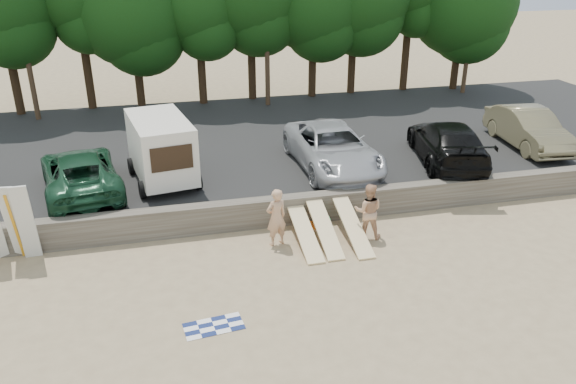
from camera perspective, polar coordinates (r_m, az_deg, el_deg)
name	(u,v)px	position (r m, az deg, el deg)	size (l,w,h in m)	color
ground	(311,267)	(17.10, 2.30, -7.59)	(120.00, 120.00, 0.00)	tan
seawall	(287,210)	(19.41, -0.06, -1.83)	(44.00, 0.50, 1.00)	#6B6356
parking_lot	(250,145)	(26.28, -3.89, 4.81)	(44.00, 14.50, 0.70)	#282828
utility_poles	(267,17)	(30.81, -2.18, 17.39)	(25.80, 0.26, 9.00)	#473321
box_trailer	(161,147)	(21.28, -12.78, 4.49)	(2.69, 4.09, 2.44)	silver
car_1	(80,172)	(21.39, -20.36, 1.89)	(2.49, 5.40, 1.50)	#163F27
car_2	(333,148)	(22.30, 4.55, 4.48)	(2.77, 6.01, 1.67)	#AAAAAF
car_3	(447,142)	(23.81, 15.87, 4.90)	(2.34, 5.76, 1.67)	black
car_4	(528,128)	(26.86, 23.22, 5.98)	(1.76, 5.05, 1.66)	olive
surfboard_upright_4	(14,222)	(18.74, -26.06, -2.80)	(0.50, 0.06, 2.60)	silver
surfboard_upright_5	(26,223)	(18.56, -25.09, -2.85)	(0.50, 0.06, 2.60)	silver
surfboard_low_0	(305,231)	(18.23, 1.69, -4.02)	(0.56, 3.00, 0.07)	beige
surfboard_low_1	(324,226)	(18.37, 3.66, -3.52)	(0.56, 3.00, 0.07)	beige
surfboard_low_2	(352,226)	(18.54, 6.57, -3.42)	(0.56, 3.00, 0.07)	beige
beachgoer_a	(276,217)	(17.84, -1.21, -2.59)	(0.71, 0.47, 1.94)	tan
beachgoer_b	(368,211)	(18.49, 8.15, -1.92)	(0.92, 0.72, 1.89)	tan
cooler	(324,223)	(19.32, 3.73, -3.13)	(0.38, 0.30, 0.32)	#227E3C
gear_bag	(313,225)	(19.24, 2.55, -3.40)	(0.30, 0.25, 0.22)	orange
beach_towel	(214,326)	(14.82, -7.55, -13.36)	(1.50, 1.50, 0.00)	white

